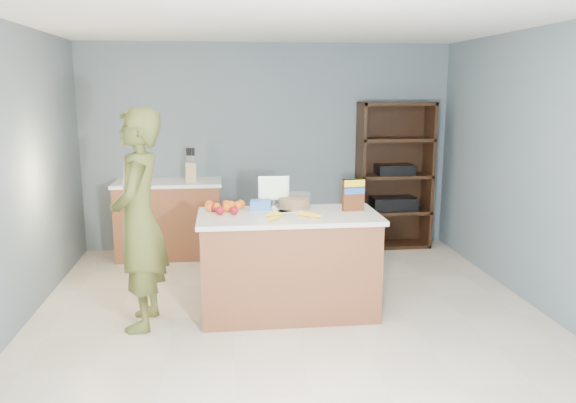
{
  "coord_description": "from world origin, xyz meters",
  "views": [
    {
      "loc": [
        -0.54,
        -4.38,
        1.96
      ],
      "look_at": [
        0.0,
        0.35,
        1.0
      ],
      "focal_mm": 35.0,
      "sensor_mm": 36.0,
      "label": 1
    }
  ],
  "objects": [
    {
      "name": "counter_peninsula",
      "position": [
        0.0,
        0.3,
        0.42
      ],
      "size": [
        1.56,
        0.76,
        0.9
      ],
      "color": "brown",
      "rests_on": "ground"
    },
    {
      "name": "oranges",
      "position": [
        -0.54,
        0.52,
        0.94
      ],
      "size": [
        0.36,
        0.21,
        0.08
      ],
      "color": "orange",
      "rests_on": "counter_peninsula"
    },
    {
      "name": "knife_block",
      "position": [
        -0.93,
        2.15,
        1.02
      ],
      "size": [
        0.12,
        0.1,
        0.31
      ],
      "color": "tan",
      "rests_on": "back_cabinet"
    },
    {
      "name": "tv",
      "position": [
        -0.1,
        0.64,
        1.06
      ],
      "size": [
        0.28,
        0.12,
        0.28
      ],
      "color": "silver",
      "rests_on": "counter_peninsula"
    },
    {
      "name": "apples",
      "position": [
        -0.57,
        0.37,
        0.94
      ],
      "size": [
        0.25,
        0.21,
        0.07
      ],
      "color": "maroon",
      "rests_on": "counter_peninsula"
    },
    {
      "name": "cereal_box",
      "position": [
        0.58,
        0.38,
        1.06
      ],
      "size": [
        0.19,
        0.09,
        0.28
      ],
      "color": "#592B14",
      "rests_on": "counter_peninsula"
    },
    {
      "name": "back_cabinet",
      "position": [
        -1.2,
        2.2,
        0.45
      ],
      "size": [
        1.24,
        0.62,
        0.9
      ],
      "color": "brown",
      "rests_on": "ground"
    },
    {
      "name": "walls",
      "position": [
        0.0,
        0.0,
        1.65
      ],
      "size": [
        4.52,
        5.02,
        2.51
      ],
      "color": "slate",
      "rests_on": "ground"
    },
    {
      "name": "person",
      "position": [
        -1.25,
        0.18,
        0.91
      ],
      "size": [
        0.46,
        0.68,
        1.82
      ],
      "primitive_type": "imported",
      "rotation": [
        0.0,
        0.0,
        -1.61
      ],
      "color": "#525724",
      "rests_on": "ground"
    },
    {
      "name": "floor",
      "position": [
        0.0,
        0.0,
        0.0
      ],
      "size": [
        4.5,
        5.0,
        0.02
      ],
      "primitive_type": "cube",
      "color": "beige",
      "rests_on": "ground"
    },
    {
      "name": "shelving_unit",
      "position": [
        1.55,
        2.35,
        0.86
      ],
      "size": [
        0.9,
        0.4,
        1.8
      ],
      "color": "black",
      "rests_on": "ground"
    },
    {
      "name": "bananas",
      "position": [
        0.01,
        0.16,
        0.92
      ],
      "size": [
        0.49,
        0.25,
        0.04
      ],
      "color": "yellow",
      "rests_on": "counter_peninsula"
    },
    {
      "name": "blue_carton",
      "position": [
        -0.23,
        0.52,
        0.94
      ],
      "size": [
        0.19,
        0.14,
        0.08
      ],
      "primitive_type": "cube",
      "rotation": [
        0.0,
        0.0,
        -0.13
      ],
      "color": "blue",
      "rests_on": "counter_peninsula"
    },
    {
      "name": "salad_bowl",
      "position": [
        0.08,
        0.54,
        0.96
      ],
      "size": [
        0.3,
        0.3,
        0.13
      ],
      "color": "#267219",
      "rests_on": "counter_peninsula"
    },
    {
      "name": "envelopes",
      "position": [
        -0.02,
        0.4,
        0.9
      ],
      "size": [
        0.33,
        0.19,
        0.0
      ],
      "color": "white",
      "rests_on": "counter_peninsula"
    }
  ]
}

